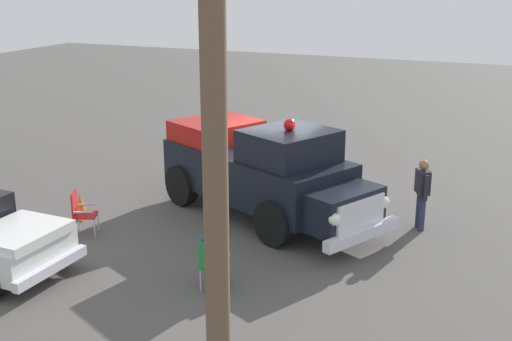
% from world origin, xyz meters
% --- Properties ---
extents(ground_plane, '(60.00, 60.00, 0.00)m').
position_xyz_m(ground_plane, '(0.00, 0.00, 0.00)').
color(ground_plane, '#514F4C').
extents(vintage_fire_truck, '(4.57, 6.30, 2.59)m').
position_xyz_m(vintage_fire_truck, '(-0.74, -0.05, 1.20)').
color(vintage_fire_truck, black).
rests_on(vintage_fire_truck, ground).
extents(lawn_chair_near_truck, '(0.59, 0.60, 1.02)m').
position_xyz_m(lawn_chair_near_truck, '(-4.74, -0.70, 0.59)').
color(lawn_chair_near_truck, '#B7BABF').
rests_on(lawn_chair_near_truck, ground).
extents(lawn_chair_by_car, '(0.66, 0.66, 1.02)m').
position_xyz_m(lawn_chair_by_car, '(-3.43, 3.32, 0.59)').
color(lawn_chair_by_car, '#B7BABF').
rests_on(lawn_chair_by_car, ground).
extents(spectator_seated, '(0.60, 0.48, 1.29)m').
position_xyz_m(spectator_seated, '(-4.61, -0.67, 0.70)').
color(spectator_seated, '#383842').
rests_on(spectator_seated, ground).
extents(spectator_standing, '(0.62, 0.42, 1.68)m').
position_xyz_m(spectator_standing, '(-0.09, -3.75, 0.96)').
color(spectator_standing, '#2D334C').
rests_on(spectator_standing, ground).
extents(utility_pole, '(1.45, 1.09, 7.68)m').
position_xyz_m(utility_pole, '(-9.23, -3.05, 3.99)').
color(utility_pole, brown).
rests_on(utility_pole, ground).
extents(traffic_cone, '(0.40, 0.40, 0.64)m').
position_xyz_m(traffic_cone, '(-2.60, 3.97, 0.31)').
color(traffic_cone, orange).
rests_on(traffic_cone, ground).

